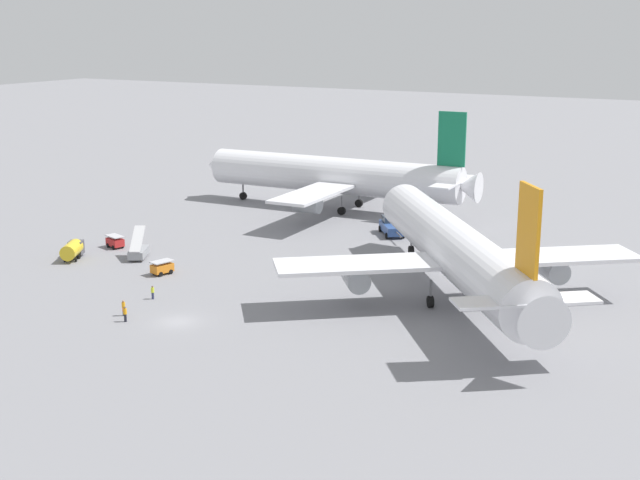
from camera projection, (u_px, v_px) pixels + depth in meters
ground_plane at (178, 322)px, 89.14m from camera, size 600.00×600.00×0.00m
airliner_at_gate_left at (335, 176)px, 141.73m from camera, size 49.56×41.18×17.09m
airliner_being_pushed at (454, 249)px, 95.51m from camera, size 36.93×43.80×16.70m
pushback_tug at (391, 227)px, 125.63m from camera, size 6.77×8.32×2.85m
gse_baggage_cart_near_cluster at (115, 242)px, 118.39m from camera, size 3.09×2.36×1.71m
gse_fuel_bowser_stubby at (73, 249)px, 112.43m from camera, size 3.96×5.21×2.40m
gse_stair_truck_yellow at (138, 251)px, 112.94m from camera, size 3.90×4.91×4.06m
gse_baggage_cart_trailing at (162, 268)px, 105.80m from camera, size 2.25×3.05×1.71m
ground_crew_marshaller_foreground at (125, 314)px, 88.93m from camera, size 0.50×0.36×1.66m
ground_crew_ramp_agent_by_cones at (124, 308)px, 90.76m from camera, size 0.36×0.36×1.71m
ground_crew_wing_walker_right at (153, 292)px, 96.30m from camera, size 0.36×0.48×1.54m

